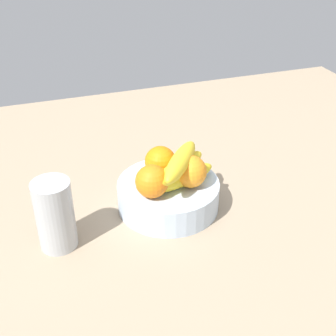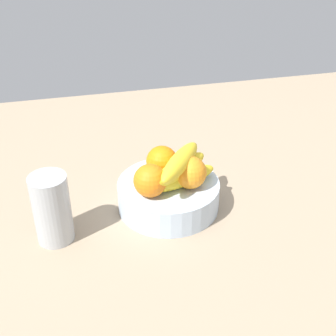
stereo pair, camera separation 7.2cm
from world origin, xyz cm
name	(u,v)px [view 1 (the left image)]	position (x,y,z in cm)	size (l,w,h in cm)	color
ground_plane	(168,211)	(0.00, 0.00, -1.50)	(180.00, 140.00, 3.00)	gray
fruit_bowl	(168,195)	(-0.15, -0.21, 3.17)	(22.60, 22.60, 6.35)	silver
orange_front_left	(160,162)	(-0.64, 3.56, 9.88)	(7.06, 7.06, 7.06)	orange
orange_front_right	(152,181)	(-4.76, -3.40, 9.88)	(7.06, 7.06, 7.06)	orange
orange_center	(191,172)	(4.19, -2.40, 9.88)	(7.06, 7.06, 7.06)	orange
banana_bunch	(180,169)	(2.01, -1.86, 10.55)	(17.43, 15.85, 8.40)	yellow
thermos_tumbler	(55,215)	(-25.04, -5.05, 7.43)	(7.54, 7.54, 14.87)	#ADB1B5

